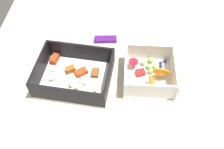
{
  "coord_description": "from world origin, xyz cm",
  "views": [
    {
      "loc": [
        1.45,
        -40.89,
        58.06
      ],
      "look_at": [
        -1.5,
        -0.78,
        4.0
      ],
      "focal_mm": 39.3,
      "sensor_mm": 36.0,
      "label": 1
    }
  ],
  "objects_px": {
    "fruit_bowl": "(149,73)",
    "paper_cup_liner": "(186,76)",
    "pasta_container": "(75,76)",
    "candy_bar": "(106,39)"
  },
  "relations": [
    {
      "from": "fruit_bowl",
      "to": "paper_cup_liner",
      "type": "height_order",
      "value": "fruit_bowl"
    },
    {
      "from": "pasta_container",
      "to": "fruit_bowl",
      "type": "relative_size",
      "value": 1.48
    },
    {
      "from": "pasta_container",
      "to": "paper_cup_liner",
      "type": "xyz_separation_m",
      "value": [
        0.31,
        0.03,
        -0.01
      ]
    },
    {
      "from": "pasta_container",
      "to": "fruit_bowl",
      "type": "bearing_deg",
      "value": 12.06
    },
    {
      "from": "pasta_container",
      "to": "candy_bar",
      "type": "relative_size",
      "value": 3.01
    },
    {
      "from": "candy_bar",
      "to": "paper_cup_liner",
      "type": "relative_size",
      "value": 2.16
    },
    {
      "from": "fruit_bowl",
      "to": "candy_bar",
      "type": "xyz_separation_m",
      "value": [
        -0.13,
        0.14,
        -0.02
      ]
    },
    {
      "from": "candy_bar",
      "to": "paper_cup_liner",
      "type": "xyz_separation_m",
      "value": [
        0.24,
        -0.13,
        0.0
      ]
    },
    {
      "from": "candy_bar",
      "to": "pasta_container",
      "type": "bearing_deg",
      "value": -113.26
    },
    {
      "from": "pasta_container",
      "to": "paper_cup_liner",
      "type": "relative_size",
      "value": 6.51
    }
  ]
}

